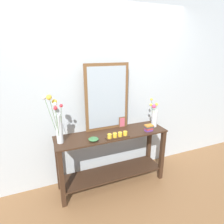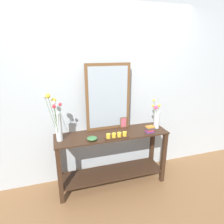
{
  "view_description": "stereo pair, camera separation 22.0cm",
  "coord_description": "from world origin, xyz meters",
  "px_view_note": "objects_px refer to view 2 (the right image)",
  "views": [
    {
      "loc": [
        -0.9,
        -2.2,
        1.9
      ],
      "look_at": [
        0.0,
        0.0,
        1.12
      ],
      "focal_mm": 30.48,
      "sensor_mm": 36.0,
      "label": 1
    },
    {
      "loc": [
        -0.7,
        -2.27,
        1.9
      ],
      "look_at": [
        0.0,
        0.0,
        1.12
      ],
      "focal_mm": 30.48,
      "sensor_mm": 36.0,
      "label": 2
    }
  ],
  "objects_px": {
    "mirror_leaning": "(108,97)",
    "book_stack": "(150,129)",
    "vase_right": "(157,117)",
    "candle_tray": "(117,136)",
    "tall_vase_left": "(57,121)",
    "picture_frame_small": "(124,122)",
    "decorative_bowl": "(92,138)",
    "console_table": "(112,154)"
  },
  "relations": [
    {
      "from": "picture_frame_small",
      "to": "decorative_bowl",
      "type": "bearing_deg",
      "value": -152.72
    },
    {
      "from": "decorative_bowl",
      "to": "book_stack",
      "type": "xyz_separation_m",
      "value": [
        0.81,
        0.0,
        0.02
      ]
    },
    {
      "from": "candle_tray",
      "to": "book_stack",
      "type": "xyz_separation_m",
      "value": [
        0.49,
        0.03,
        0.02
      ]
    },
    {
      "from": "mirror_leaning",
      "to": "vase_right",
      "type": "height_order",
      "value": "mirror_leaning"
    },
    {
      "from": "candle_tray",
      "to": "tall_vase_left",
      "type": "bearing_deg",
      "value": 170.33
    },
    {
      "from": "console_table",
      "to": "tall_vase_left",
      "type": "relative_size",
      "value": 2.44
    },
    {
      "from": "mirror_leaning",
      "to": "vase_right",
      "type": "bearing_deg",
      "value": -15.37
    },
    {
      "from": "candle_tray",
      "to": "vase_right",
      "type": "bearing_deg",
      "value": 12.22
    },
    {
      "from": "picture_frame_small",
      "to": "book_stack",
      "type": "bearing_deg",
      "value": -42.82
    },
    {
      "from": "vase_right",
      "to": "tall_vase_left",
      "type": "bearing_deg",
      "value": -179.24
    },
    {
      "from": "mirror_leaning",
      "to": "vase_right",
      "type": "xyz_separation_m",
      "value": [
        0.67,
        -0.19,
        -0.3
      ]
    },
    {
      "from": "candle_tray",
      "to": "picture_frame_small",
      "type": "bearing_deg",
      "value": 55.21
    },
    {
      "from": "tall_vase_left",
      "to": "vase_right",
      "type": "relative_size",
      "value": 1.47
    },
    {
      "from": "console_table",
      "to": "vase_right",
      "type": "distance_m",
      "value": 0.83
    },
    {
      "from": "mirror_leaning",
      "to": "tall_vase_left",
      "type": "bearing_deg",
      "value": -163.86
    },
    {
      "from": "candle_tray",
      "to": "decorative_bowl",
      "type": "relative_size",
      "value": 2.45
    },
    {
      "from": "tall_vase_left",
      "to": "book_stack",
      "type": "distance_m",
      "value": 1.24
    },
    {
      "from": "vase_right",
      "to": "decorative_bowl",
      "type": "distance_m",
      "value": 0.99
    },
    {
      "from": "console_table",
      "to": "tall_vase_left",
      "type": "height_order",
      "value": "tall_vase_left"
    },
    {
      "from": "tall_vase_left",
      "to": "picture_frame_small",
      "type": "xyz_separation_m",
      "value": [
        0.93,
        0.17,
        -0.19
      ]
    },
    {
      "from": "decorative_bowl",
      "to": "picture_frame_small",
      "type": "bearing_deg",
      "value": 27.28
    },
    {
      "from": "vase_right",
      "to": "book_stack",
      "type": "relative_size",
      "value": 3.36
    },
    {
      "from": "picture_frame_small",
      "to": "mirror_leaning",
      "type": "bearing_deg",
      "value": 172.12
    },
    {
      "from": "console_table",
      "to": "decorative_bowl",
      "type": "bearing_deg",
      "value": -158.35
    },
    {
      "from": "mirror_leaning",
      "to": "decorative_bowl",
      "type": "distance_m",
      "value": 0.61
    },
    {
      "from": "tall_vase_left",
      "to": "book_stack",
      "type": "relative_size",
      "value": 4.95
    },
    {
      "from": "console_table",
      "to": "decorative_bowl",
      "type": "height_order",
      "value": "decorative_bowl"
    },
    {
      "from": "vase_right",
      "to": "mirror_leaning",
      "type": "bearing_deg",
      "value": 164.63
    },
    {
      "from": "mirror_leaning",
      "to": "book_stack",
      "type": "relative_size",
      "value": 7.24
    },
    {
      "from": "candle_tray",
      "to": "picture_frame_small",
      "type": "height_order",
      "value": "picture_frame_small"
    },
    {
      "from": "mirror_leaning",
      "to": "tall_vase_left",
      "type": "height_order",
      "value": "mirror_leaning"
    },
    {
      "from": "mirror_leaning",
      "to": "tall_vase_left",
      "type": "xyz_separation_m",
      "value": [
        -0.7,
        -0.2,
        -0.19
      ]
    },
    {
      "from": "console_table",
      "to": "decorative_bowl",
      "type": "xyz_separation_m",
      "value": [
        -0.3,
        -0.12,
        0.35
      ]
    },
    {
      "from": "candle_tray",
      "to": "mirror_leaning",
      "type": "bearing_deg",
      "value": 93.66
    },
    {
      "from": "vase_right",
      "to": "candle_tray",
      "type": "xyz_separation_m",
      "value": [
        -0.65,
        -0.14,
        -0.13
      ]
    },
    {
      "from": "candle_tray",
      "to": "decorative_bowl",
      "type": "bearing_deg",
      "value": 175.4
    },
    {
      "from": "console_table",
      "to": "picture_frame_small",
      "type": "distance_m",
      "value": 0.48
    },
    {
      "from": "console_table",
      "to": "candle_tray",
      "type": "bearing_deg",
      "value": -82.87
    },
    {
      "from": "book_stack",
      "to": "picture_frame_small",
      "type": "bearing_deg",
      "value": 137.18
    },
    {
      "from": "console_table",
      "to": "candle_tray",
      "type": "xyz_separation_m",
      "value": [
        0.02,
        -0.14,
        0.35
      ]
    },
    {
      "from": "tall_vase_left",
      "to": "candle_tray",
      "type": "distance_m",
      "value": 0.77
    },
    {
      "from": "console_table",
      "to": "book_stack",
      "type": "xyz_separation_m",
      "value": [
        0.51,
        -0.12,
        0.37
      ]
    }
  ]
}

